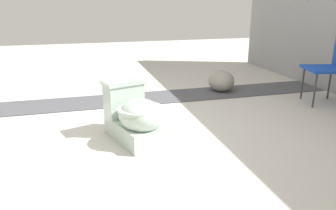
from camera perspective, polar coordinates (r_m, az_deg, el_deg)
The scene contains 5 objects.
ground_plane at distance 3.07m, azimuth -8.27°, elevation -5.30°, with size 14.00×14.00×0.00m, color beige.
gravel_strip at distance 4.17m, azimuth -3.44°, elevation 1.23°, with size 0.56×8.00×0.01m, color #4C4C51.
toilet at distance 2.89m, azimuth -5.71°, elevation -2.00°, with size 0.71×0.55×0.52m.
folding_chair_left at distance 4.33m, azimuth 27.02°, elevation 6.82°, with size 0.53×0.53×0.83m.
boulder_near at distance 4.53m, azimuth 9.27°, elevation 4.19°, with size 0.40×0.35×0.29m, color gray.
Camera 1 is at (2.81, -0.32, 1.20)m, focal length 35.00 mm.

